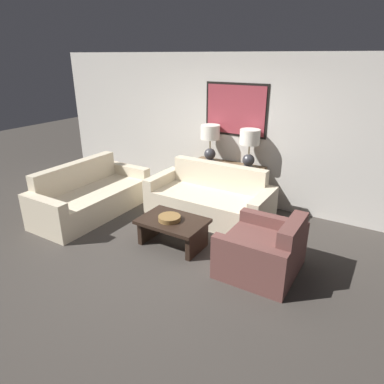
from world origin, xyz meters
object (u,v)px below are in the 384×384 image
Objects in this scene: table_lamp_left at (210,138)px; couch_by_side at (91,197)px; console_table at (227,184)px; armchair_near_back_wall at (263,252)px; table_lamp_right at (250,143)px; coffee_table at (173,227)px; couch_by_back_wall at (210,200)px; decorative_bowl at (169,218)px.

table_lamp_left reaches higher than couch_by_side.
console_table is 2.20m from armchair_near_back_wall.
table_lamp_right reaches higher than coffee_table.
couch_by_side is (-1.85, -0.95, 0.00)m from couch_by_back_wall.
armchair_near_back_wall is (3.20, -0.11, -0.02)m from couch_by_side.
couch_by_back_wall and couch_by_side have the same top height.
table_lamp_left is at bearing 134.84° from armchair_near_back_wall.
table_lamp_right is at bearing 36.12° from couch_by_side.
coffee_table is at bearing -5.37° from couch_by_side.
table_lamp_left is 2.62m from armchair_near_back_wall.
console_table is 0.90m from table_lamp_left.
coffee_table is (0.38, -1.80, -0.91)m from table_lamp_left.
armchair_near_back_wall is at bearing -2.02° from couch_by_side.
console_table reaches higher than decorative_bowl.
armchair_near_back_wall is at bearing 4.00° from decorative_bowl.
console_table is at bearing 0.00° from table_lamp_left.
decorative_bowl is at bearing -176.00° from armchair_near_back_wall.
table_lamp_left and table_lamp_right have the same top height.
armchair_near_back_wall is at bearing 2.59° from coffee_table.
table_lamp_left is 1.20m from couch_by_back_wall.
coffee_table is at bearing -78.06° from table_lamp_left.
coffee_table is at bearing -90.06° from couch_by_back_wall.
table_lamp_right is 2.09× the size of decorative_bowl.
couch_by_back_wall is 1.00× the size of couch_by_side.
armchair_near_back_wall is at bearing -52.23° from console_table.
coffee_table is (1.85, -0.17, -0.00)m from couch_by_side.
couch_by_back_wall is (0.38, -0.68, -0.91)m from table_lamp_left.
console_table is at bearing 89.96° from coffee_table.
table_lamp_right is 0.67× the size of armchair_near_back_wall.
coffee_table is (-0.00, -1.80, -0.09)m from console_table.
couch_by_back_wall reaches higher than decorative_bowl.
decorative_bowl is at bearing -90.88° from console_table.
couch_by_back_wall is 2.08m from couch_by_side.
coffee_table is at bearing -177.41° from armchair_near_back_wall.
table_lamp_right is at bearing 119.04° from armchair_near_back_wall.
decorative_bowl is at bearing -91.39° from couch_by_back_wall.
armchair_near_back_wall is (1.73, -1.74, -0.92)m from table_lamp_left.
couch_by_side is (-1.47, -1.63, -0.91)m from table_lamp_left.
couch_by_side reaches higher than decorative_bowl.
console_table is at bearing 89.12° from decorative_bowl.
console_table is 0.68m from couch_by_back_wall.
couch_by_side is at bearing 174.63° from coffee_table.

